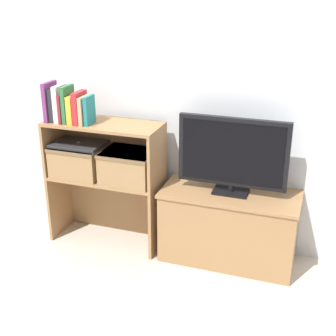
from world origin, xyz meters
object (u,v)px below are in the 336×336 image
object	(u,v)px
book_plum	(50,101)
book_teal	(89,110)
book_ivory	(60,104)
laptop	(78,144)
book_mustard	(74,109)
book_crimson	(80,108)
book_maroon	(65,108)
book_forest	(68,104)
book_tan	(85,110)
storage_basket_left	(80,158)
tv_stand	(229,226)
book_charcoal	(55,105)
storage_basket_right	(129,165)
tv	(233,154)

from	to	relation	value
book_plum	book_teal	world-z (taller)	book_plum
book_ivory	book_teal	size ratio (longest dim) A/B	1.28
book_plum	laptop	world-z (taller)	book_plum
book_mustard	book_crimson	size ratio (longest dim) A/B	0.87
book_plum	book_maroon	xyz separation A→B (m)	(0.10, 0.00, -0.03)
book_forest	laptop	size ratio (longest dim) A/B	0.70
book_plum	book_tan	distance (m)	0.25
book_crimson	book_maroon	bearing A→B (deg)	180.00
storage_basket_left	book_crimson	bearing A→B (deg)	-38.48
book_ivory	book_forest	size ratio (longest dim) A/B	0.99
laptop	book_teal	bearing A→B (deg)	-19.60
tv_stand	book_charcoal	bearing A→B (deg)	-175.80
book_maroon	book_forest	world-z (taller)	book_forest
book_forest	storage_basket_left	distance (m)	0.39
tv_stand	book_tan	xyz separation A→B (m)	(-0.95, -0.09, 0.72)
tv_stand	book_mustard	distance (m)	1.26
storage_basket_left	book_plum	bearing A→B (deg)	-164.65
book_teal	storage_basket_left	size ratio (longest dim) A/B	0.54
book_plum	book_charcoal	xyz separation A→B (m)	(0.04, 0.00, -0.02)
storage_basket_right	book_teal	bearing A→B (deg)	-169.80
book_plum	book_tan	bearing A→B (deg)	0.00
book_tan	tv_stand	bearing A→B (deg)	5.15
tv_stand	storage_basket_right	distance (m)	0.77
book_ivory	book_mustard	xyz separation A→B (m)	(0.10, 0.00, -0.03)
tv	storage_basket_left	world-z (taller)	tv
book_charcoal	storage_basket_left	xyz separation A→B (m)	(0.13, 0.04, -0.38)
book_ivory	storage_basket_right	size ratio (longest dim) A/B	0.69
tv	book_crimson	bearing A→B (deg)	-175.12
book_tan	book_teal	distance (m)	0.03
book_maroon	storage_basket_left	world-z (taller)	book_maroon
book_maroon	book_teal	bearing A→B (deg)	0.00
storage_basket_right	laptop	bearing A→B (deg)	180.00
book_tan	laptop	size ratio (longest dim) A/B	0.53
book_ivory	book_crimson	xyz separation A→B (m)	(0.14, 0.00, -0.02)
book_ivory	storage_basket_right	xyz separation A→B (m)	(0.46, 0.04, -0.39)
book_mustard	book_crimson	distance (m)	0.05
tv	book_mustard	bearing A→B (deg)	-175.33
tv	book_crimson	xyz separation A→B (m)	(-0.99, -0.08, 0.23)
storage_basket_left	laptop	bearing A→B (deg)	0.00
book_plum	book_charcoal	distance (m)	0.04
book_tan	book_ivory	bearing A→B (deg)	180.00
storage_basket_left	book_tan	bearing A→B (deg)	-25.67
book_charcoal	book_teal	bearing A→B (deg)	0.00
book_crimson	storage_basket_right	bearing A→B (deg)	8.01
book_plum	book_ivory	xyz separation A→B (m)	(0.07, 0.00, -0.01)
tv_stand	book_ivory	distance (m)	1.36
book_crimson	book_ivory	bearing A→B (deg)	180.00
tv	book_mustard	xyz separation A→B (m)	(-1.03, -0.08, 0.21)
book_ivory	book_mustard	distance (m)	0.10
storage_basket_left	laptop	distance (m)	0.10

